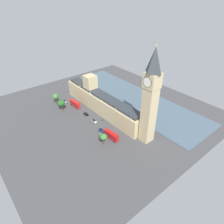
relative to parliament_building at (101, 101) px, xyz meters
name	(u,v)px	position (x,y,z in m)	size (l,w,h in m)	color
ground_plane	(100,112)	(1.99, 1.72, -7.51)	(149.75, 149.75, 0.00)	#424244
river_thames	(132,98)	(-31.81, 1.72, -7.39)	(40.02, 134.77, 0.25)	#475B6B
parliament_building	(101,101)	(0.00, 0.00, 0.00)	(11.24, 79.75, 24.04)	tan
clock_tower	(150,97)	(-0.58, 45.72, 22.26)	(7.72, 7.72, 57.54)	tan
car_silver_midblock	(64,101)	(15.90, -28.21, -6.62)	(1.96, 4.33, 1.74)	#B7B7BC
double_decker_bus_corner	(75,104)	(12.53, -16.82, -4.88)	(3.33, 10.66, 4.75)	red
car_black_under_trees	(86,114)	(12.79, -1.16, -6.62)	(2.02, 4.42, 1.74)	black
car_white_trailing	(94,121)	(13.53, 10.14, -6.62)	(1.95, 4.35, 1.74)	silver
car_blue_far_end	(101,130)	(15.92, 21.88, -6.62)	(2.15, 4.62, 1.74)	navy
double_decker_bus_near_tower	(111,135)	(15.56, 31.62, -4.88)	(3.37, 10.67, 4.75)	red
pedestrian_by_river_gate	(103,120)	(7.87, 12.58, -6.82)	(0.65, 0.59, 1.55)	black
plane_tree_opposite_hall	(61,103)	(23.91, -16.81, -0.19)	(5.72, 5.72, 9.80)	brown
plane_tree_kerbside	(55,96)	(22.30, -29.52, -0.44)	(5.02, 5.02, 9.27)	brown
plane_tree_leading	(103,137)	(22.60, 33.02, -1.68)	(4.43, 4.43, 7.78)	brown
street_lamp_slot_10	(101,136)	(22.87, 30.46, -2.67)	(0.56, 0.56, 7.04)	black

